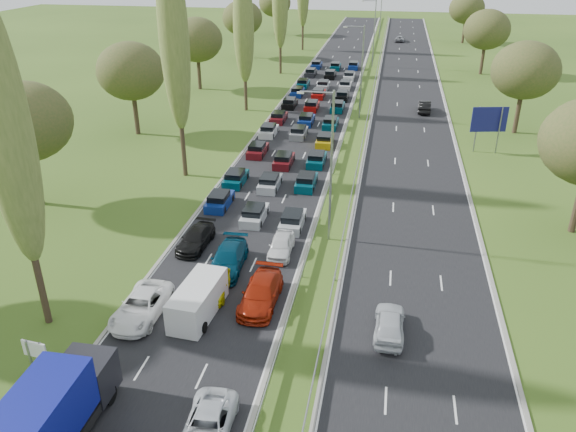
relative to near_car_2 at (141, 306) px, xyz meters
The scene contains 23 objects.
ground 50.52m from the near_car_2, 78.08° to the left, with size 260.00×260.00×0.00m, color #355119.
near_carriageway 52.06m from the near_car_2, 85.94° to the left, with size 10.50×215.00×0.04m, color black.
far_carriageway 54.70m from the near_car_2, 71.69° to the left, with size 10.50×215.00×0.04m, color black.
central_reservation 52.96m from the near_car_2, 78.64° to the left, with size 2.36×215.00×0.32m.
lamp_columns 48.84m from the near_car_2, 77.59° to the left, with size 0.18×140.18×12.00m.
poplar_row 39.73m from the near_car_2, 98.42° to the left, with size 2.80×127.80×22.44m.
woodland_left 36.51m from the near_car_2, 116.62° to the left, with size 8.00×166.00×11.10m.
woodland_right 47.39m from the near_car_2, 50.33° to the left, with size 8.00×153.00×11.10m.
traffic_queue_fill 47.02m from the near_car_2, 85.54° to the left, with size 8.98×69.83×0.80m.
near_car_2 is the anchor object (origin of this frame).
near_car_3 9.34m from the near_car_2, 87.58° to the left, with size 1.95×4.80×1.39m, color black.
near_car_7 7.60m from the near_car_2, 60.18° to the left, with size 2.24×5.51×1.60m, color #05334B.
near_car_8 5.17m from the near_car_2, 42.34° to the left, with size 1.78×4.43×1.51m, color #D2CD0E.
near_car_10 11.10m from the near_car_2, 50.31° to the right, with size 2.23×4.83×1.34m, color silver.
near_car_11 7.62m from the near_car_2, 21.16° to the left, with size 2.25×5.54×1.61m, color maroon.
near_car_12 11.85m from the near_car_2, 52.96° to the left, with size 1.70×4.23×1.44m, color white.
far_car_0 15.48m from the near_car_2, ahead, with size 1.80×4.48×1.53m, color silver.
far_car_1 55.36m from the near_car_2, 69.77° to the left, with size 1.68×4.82×1.59m, color black.
far_car_2 114.86m from the near_car_2, 82.29° to the left, with size 2.16×4.68×1.30m, color gray.
blue_lorry 10.93m from the near_car_2, 88.07° to the right, with size 2.55×9.17×3.87m.
white_van_rear 3.65m from the near_car_2, 17.34° to the left, with size 2.09×5.33×2.14m.
info_sign 6.87m from the near_car_2, 120.44° to the right, with size 1.50×0.28×2.10m.
direction_sign 44.29m from the near_car_2, 55.03° to the left, with size 3.93×0.95×5.20m.
Camera 1 is at (8.50, 3.51, 21.45)m, focal length 35.00 mm.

